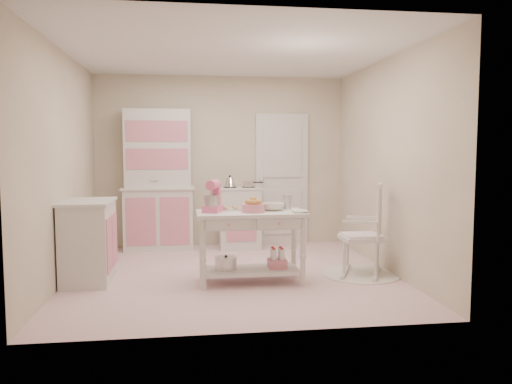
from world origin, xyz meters
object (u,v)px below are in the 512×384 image
base_cabinet (89,241)px  rocking_chair (362,229)px  work_table (251,247)px  bread_basket (253,208)px  stove (239,217)px  hutch (158,180)px  stand_mixer (213,197)px

base_cabinet → rocking_chair: bearing=-2.4°
work_table → bread_basket: size_ratio=4.80×
rocking_chair → bread_basket: rocking_chair is taller
rocking_chair → work_table: size_ratio=0.92×
stove → bread_basket: 2.06m
work_table → stove: bearing=87.8°
hutch → bread_basket: size_ratio=8.32×
stove → work_table: 1.98m
hutch → rocking_chair: bearing=-37.2°
rocking_chair → bread_basket: (-1.32, -0.20, 0.30)m
bread_basket → rocking_chair: bearing=8.8°
base_cabinet → bread_basket: (1.83, -0.33, 0.39)m
base_cabinet → hutch: bearing=68.6°
bread_basket → base_cabinet: bearing=169.6°
stove → bread_basket: size_ratio=3.68×
rocking_chair → stand_mixer: (-1.76, -0.13, 0.42)m
stove → rocking_chair: rocking_chair is taller
hutch → stand_mixer: (0.70, -2.01, -0.07)m
base_cabinet → work_table: 1.83m
stand_mixer → stove: bearing=97.1°
hutch → stove: hutch is taller
base_cabinet → bread_basket: bearing=-10.4°
base_cabinet → rocking_chair: (3.15, -0.13, 0.09)m
work_table → stand_mixer: stand_mixer is taller
rocking_chair → work_table: bearing=-148.6°
work_table → bread_basket: bread_basket is taller
work_table → bread_basket: bearing=-68.2°
stand_mixer → bread_basket: 0.46m
base_cabinet → stand_mixer: size_ratio=2.71×
base_cabinet → stand_mixer: bearing=-10.8°
hutch → rocking_chair: 3.13m
stove → stand_mixer: size_ratio=2.71×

